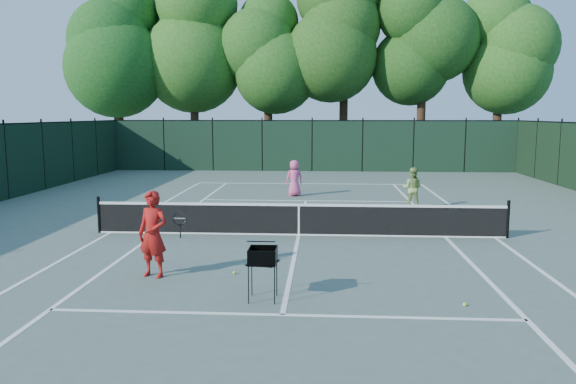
# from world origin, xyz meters

# --- Properties ---
(ground) EXTENTS (90.00, 90.00, 0.00)m
(ground) POSITION_xyz_m (0.00, 0.00, 0.00)
(ground) COLOR #4E5E55
(ground) RESTS_ON ground
(sideline_doubles_left) EXTENTS (0.10, 23.77, 0.01)m
(sideline_doubles_left) POSITION_xyz_m (-5.49, 0.00, 0.00)
(sideline_doubles_left) COLOR white
(sideline_doubles_left) RESTS_ON ground
(sideline_doubles_right) EXTENTS (0.10, 23.77, 0.01)m
(sideline_doubles_right) POSITION_xyz_m (5.49, 0.00, 0.00)
(sideline_doubles_right) COLOR white
(sideline_doubles_right) RESTS_ON ground
(sideline_singles_left) EXTENTS (0.10, 23.77, 0.01)m
(sideline_singles_left) POSITION_xyz_m (-4.12, 0.00, 0.00)
(sideline_singles_left) COLOR white
(sideline_singles_left) RESTS_ON ground
(sideline_singles_right) EXTENTS (0.10, 23.77, 0.01)m
(sideline_singles_right) POSITION_xyz_m (4.12, 0.00, 0.00)
(sideline_singles_right) COLOR white
(sideline_singles_right) RESTS_ON ground
(baseline_far) EXTENTS (10.97, 0.10, 0.01)m
(baseline_far) POSITION_xyz_m (0.00, 11.88, 0.00)
(baseline_far) COLOR white
(baseline_far) RESTS_ON ground
(service_line_near) EXTENTS (8.23, 0.10, 0.01)m
(service_line_near) POSITION_xyz_m (0.00, -6.40, 0.00)
(service_line_near) COLOR white
(service_line_near) RESTS_ON ground
(service_line_far) EXTENTS (8.23, 0.10, 0.01)m
(service_line_far) POSITION_xyz_m (0.00, 6.40, 0.00)
(service_line_far) COLOR white
(service_line_far) RESTS_ON ground
(center_service_line) EXTENTS (0.10, 12.80, 0.01)m
(center_service_line) POSITION_xyz_m (0.00, 0.00, 0.00)
(center_service_line) COLOR white
(center_service_line) RESTS_ON ground
(tennis_net) EXTENTS (11.69, 0.09, 1.06)m
(tennis_net) POSITION_xyz_m (0.00, 0.00, 0.48)
(tennis_net) COLOR black
(tennis_net) RESTS_ON ground
(fence_far) EXTENTS (24.00, 0.05, 3.00)m
(fence_far) POSITION_xyz_m (0.00, 18.00, 1.50)
(fence_far) COLOR black
(fence_far) RESTS_ON ground
(tree_0) EXTENTS (6.40, 6.40, 13.14)m
(tree_0) POSITION_xyz_m (-13.00, 21.50, 8.16)
(tree_0) COLOR black
(tree_0) RESTS_ON ground
(tree_1) EXTENTS (6.80, 6.80, 13.98)m
(tree_1) POSITION_xyz_m (-8.00, 22.00, 8.69)
(tree_1) COLOR black
(tree_1) RESTS_ON ground
(tree_2) EXTENTS (6.00, 6.00, 12.40)m
(tree_2) POSITION_xyz_m (-3.00, 21.80, 7.73)
(tree_2) COLOR black
(tree_2) RESTS_ON ground
(tree_3) EXTENTS (7.00, 7.00, 14.45)m
(tree_3) POSITION_xyz_m (2.00, 22.30, 9.01)
(tree_3) COLOR black
(tree_3) RESTS_ON ground
(tree_4) EXTENTS (6.20, 6.20, 12.97)m
(tree_4) POSITION_xyz_m (7.00, 21.60, 8.14)
(tree_4) COLOR black
(tree_4) RESTS_ON ground
(tree_5) EXTENTS (5.80, 5.80, 12.23)m
(tree_5) POSITION_xyz_m (12.00, 22.10, 7.71)
(tree_5) COLOR black
(tree_5) RESTS_ON ground
(coach) EXTENTS (1.07, 0.62, 1.84)m
(coach) POSITION_xyz_m (-2.88, -4.27, 0.92)
(coach) COLOR #A31512
(coach) RESTS_ON ground
(player_pink) EXTENTS (0.87, 0.75, 1.51)m
(player_pink) POSITION_xyz_m (-0.52, 7.67, 0.76)
(player_pink) COLOR #EB5389
(player_pink) RESTS_ON ground
(player_green) EXTENTS (0.86, 0.75, 1.51)m
(player_green) POSITION_xyz_m (3.90, 4.75, 0.75)
(player_green) COLOR #8AAB55
(player_green) RESTS_ON ground
(ball_hopper) EXTENTS (0.61, 0.61, 0.98)m
(ball_hopper) POSITION_xyz_m (-0.42, -5.62, 0.83)
(ball_hopper) COLOR black
(ball_hopper) RESTS_ON ground
(loose_ball_near_cart) EXTENTS (0.07, 0.07, 0.07)m
(loose_ball_near_cart) POSITION_xyz_m (3.24, -5.76, 0.03)
(loose_ball_near_cart) COLOR yellow
(loose_ball_near_cart) RESTS_ON ground
(loose_ball_midcourt) EXTENTS (0.07, 0.07, 0.07)m
(loose_ball_midcourt) POSITION_xyz_m (-1.21, -4.00, 0.03)
(loose_ball_midcourt) COLOR #CFE82F
(loose_ball_midcourt) RESTS_ON ground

